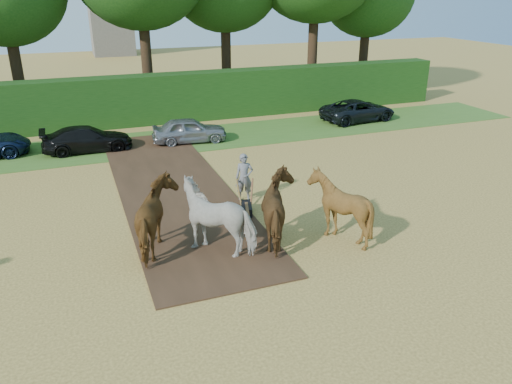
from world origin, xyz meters
TOP-DOWN VIEW (x-y plane):
  - ground at (0.00, 0.00)m, footprint 120.00×120.00m
  - earth_strip at (1.50, 7.00)m, footprint 4.50×17.00m
  - grass_verge at (0.00, 14.00)m, footprint 50.00×5.00m
  - hedgerow at (0.00, 18.50)m, footprint 46.00×1.60m
  - plough_team at (2.95, 1.19)m, footprint 8.07×5.79m
  - parked_cars at (0.32, 14.02)m, footprint 35.15×3.40m

SIDE VIEW (x-z plane):
  - ground at x=0.00m, z-range 0.00..0.00m
  - grass_verge at x=0.00m, z-range 0.00..0.03m
  - earth_strip at x=1.50m, z-range 0.00..0.05m
  - parked_cars at x=0.32m, z-range -0.01..1.37m
  - plough_team at x=2.95m, z-range -0.01..2.32m
  - hedgerow at x=0.00m, z-range 0.00..3.00m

